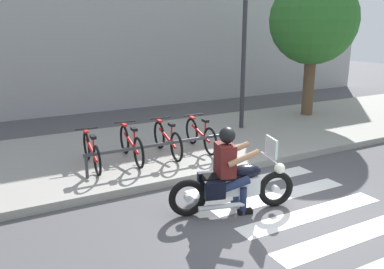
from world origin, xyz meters
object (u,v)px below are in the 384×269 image
(street_lamp, at_px, (244,48))
(tree_near_rack, at_px, (313,21))
(bicycle_2, at_px, (167,139))
(motorcycle, at_px, (234,185))
(bicycle_3, at_px, (200,135))
(rider, at_px, (230,164))
(bicycle_1, at_px, (131,145))
(bicycle_0, at_px, (92,151))
(bike_rack, at_px, (160,146))

(street_lamp, distance_m, tree_near_rack, 2.97)
(bicycle_2, bearing_deg, street_lamp, 23.10)
(motorcycle, relative_size, bicycle_3, 1.30)
(rider, relative_size, tree_near_rack, 0.32)
(motorcycle, bearing_deg, bicycle_2, 87.55)
(bicycle_1, bearing_deg, street_lamp, 18.25)
(rider, relative_size, street_lamp, 0.37)
(bicycle_2, height_order, tree_near_rack, tree_near_rack)
(rider, bearing_deg, bicycle_0, 118.60)
(bicycle_0, distance_m, bicycle_2, 1.69)
(bicycle_0, bearing_deg, bike_rack, -23.61)
(bicycle_2, height_order, bike_rack, bicycle_2)
(rider, bearing_deg, bicycle_3, 69.28)
(tree_near_rack, bearing_deg, rider, -143.57)
(motorcycle, distance_m, street_lamp, 5.35)
(bicycle_3, distance_m, bike_rack, 1.39)
(bicycle_0, bearing_deg, bicycle_2, -0.03)
(bicycle_0, xyz_separation_m, bicycle_2, (1.69, -0.00, 0.02))
(bicycle_3, height_order, street_lamp, street_lamp)
(bicycle_0, bearing_deg, street_lamp, 15.03)
(bicycle_1, height_order, bike_rack, bicycle_1)
(motorcycle, bearing_deg, tree_near_rack, 36.92)
(street_lamp, bearing_deg, tree_near_rack, 7.97)
(bicycle_2, bearing_deg, bike_rack, -127.40)
(street_lamp, bearing_deg, bicycle_0, -164.97)
(motorcycle, height_order, bicycle_0, motorcycle)
(rider, relative_size, bicycle_2, 0.84)
(bike_rack, bearing_deg, bicycle_3, 23.56)
(bicycle_0, relative_size, bicycle_2, 0.99)
(bicycle_2, bearing_deg, tree_near_rack, 15.85)
(motorcycle, xyz_separation_m, tree_near_rack, (5.86, 4.40, 2.62))
(rider, bearing_deg, tree_near_rack, 36.43)
(bicycle_1, distance_m, bicycle_3, 1.69)
(street_lamp, bearing_deg, bike_rack, -151.66)
(rider, bearing_deg, street_lamp, 52.29)
(rider, xyz_separation_m, street_lamp, (3.08, 3.98, 1.54))
(rider, xyz_separation_m, tree_near_rack, (5.93, 4.38, 2.25))
(bicycle_2, bearing_deg, bicycle_1, -179.99)
(motorcycle, relative_size, bike_rack, 0.67)
(bicycle_2, height_order, street_lamp, street_lamp)
(bicycle_2, relative_size, bicycle_3, 1.05)
(bicycle_1, xyz_separation_m, bicycle_3, (1.69, 0.00, -0.01))
(bicycle_0, relative_size, bicycle_1, 0.98)
(bicycle_2, distance_m, bike_rack, 0.70)
(street_lamp, bearing_deg, bicycle_3, -148.87)
(bike_rack, bearing_deg, tree_near_rack, 19.51)
(bicycle_3, bearing_deg, bicycle_1, -180.00)
(rider, xyz_separation_m, bike_rack, (-0.23, 2.20, -0.26))
(bicycle_0, xyz_separation_m, tree_near_rack, (7.43, 1.63, 2.58))
(bicycle_2, relative_size, bike_rack, 0.54)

